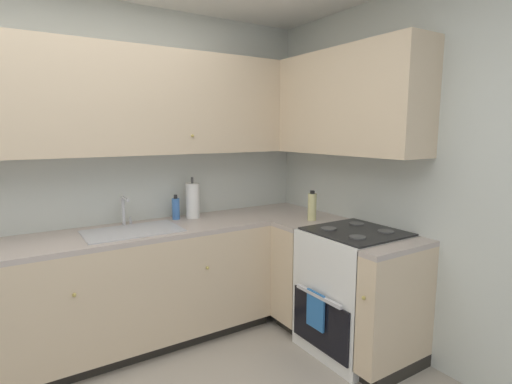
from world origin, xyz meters
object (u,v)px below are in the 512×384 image
at_px(soap_bottle, 176,208).
at_px(oil_bottle, 312,207).
at_px(paper_towel_roll, 193,200).
at_px(oven_range, 354,290).

distance_m(soap_bottle, oil_bottle, 1.10).
bearing_deg(paper_towel_roll, oven_range, -53.72).
distance_m(oven_range, soap_bottle, 1.51).
bearing_deg(paper_towel_roll, soap_bottle, 171.80).
distance_m(oven_range, paper_towel_roll, 1.44).
height_order(oven_range, soap_bottle, soap_bottle).
xyz_separation_m(soap_bottle, paper_towel_roll, (0.14, -0.02, 0.06)).
xyz_separation_m(oven_range, paper_towel_roll, (-0.78, 1.06, 0.58)).
xyz_separation_m(oven_range, soap_bottle, (-0.92, 1.08, 0.52)).
relative_size(soap_bottle, oil_bottle, 0.84).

